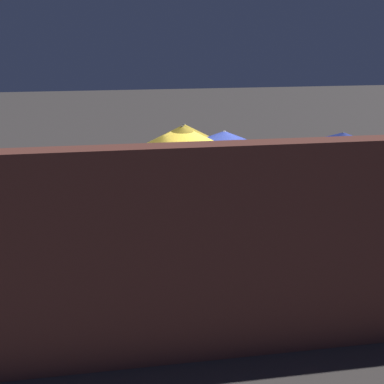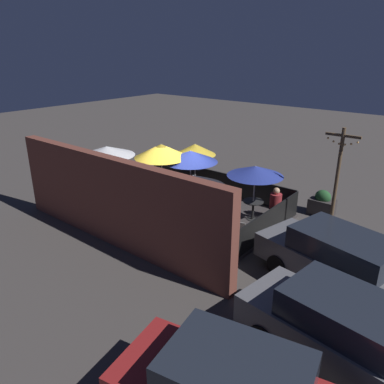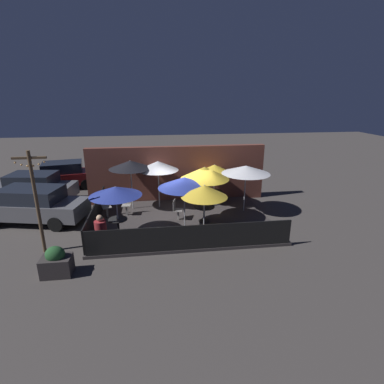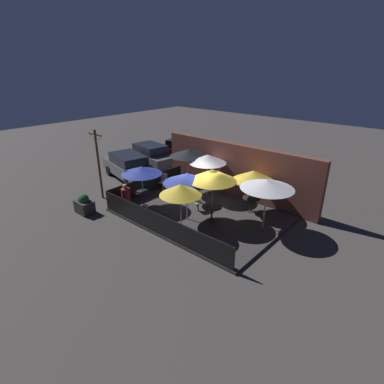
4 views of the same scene
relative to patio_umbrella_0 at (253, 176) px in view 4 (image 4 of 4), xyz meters
The scene contains 25 objects.
ground_plane 3.15m from the patio_umbrella_0, 134.54° to the right, with size 60.00×60.00×0.00m, color #423D3A.
patio_deck 3.12m from the patio_umbrella_0, 134.54° to the right, with size 7.69×5.50×0.12m.
building_wall 2.17m from the patio_umbrella_0, 144.96° to the left, with size 9.29×0.36×2.95m.
fence_front 4.98m from the patio_umbrella_0, 111.23° to the right, with size 7.49×0.05×0.95m.
fence_side_left 5.97m from the patio_umbrella_0, 162.34° to the right, with size 0.05×5.30×0.95m.
patio_umbrella_0 is the anchor object (origin of this frame).
patio_umbrella_1 2.22m from the patio_umbrella_0, 112.94° to the right, with size 2.11×2.11×2.48m.
patio_umbrella_2 5.39m from the patio_umbrella_0, 146.08° to the right, with size 2.01×2.01×2.06m.
patio_umbrella_3 3.21m from the patio_umbrella_0, 123.92° to the right, with size 2.13×2.13×2.24m.
patio_umbrella_4 4.09m from the patio_umbrella_0, behind, with size 2.04×2.04×2.41m.
patio_umbrella_5 2.78m from the patio_umbrella_0, behind, with size 1.97×1.97×2.33m.
patio_umbrella_6 3.92m from the patio_umbrella_0, 107.26° to the right, with size 1.74×1.74×2.21m.
patio_umbrella_7 1.67m from the patio_umbrella_0, 39.96° to the right, with size 2.26×2.26×2.24m.
dining_table_0 1.27m from the patio_umbrella_0, 45.00° to the left, with size 0.86×0.86×0.72m.
dining_table_1 2.53m from the patio_umbrella_0, 112.94° to the right, with size 0.93×0.93×0.71m.
dining_table_2 5.53m from the patio_umbrella_0, 146.08° to the right, with size 0.75×0.75×0.74m.
patio_chair_0 2.95m from the patio_umbrella_0, 140.72° to the right, with size 0.50×0.50×0.91m.
patio_chair_1 5.45m from the patio_umbrella_0, behind, with size 0.51×0.51×0.94m.
patio_chair_2 4.58m from the patio_umbrella_0, 169.77° to the right, with size 0.43×0.43×0.94m.
patron_0 6.36m from the patio_umbrella_0, 144.10° to the right, with size 0.60×0.60×1.20m.
planter_box 8.29m from the patio_umbrella_0, 139.32° to the right, with size 0.93×0.65×1.00m.
light_post 8.00m from the patio_umbrella_0, 152.34° to the right, with size 1.10×0.12×3.76m.
parked_car_0 8.49m from the patio_umbrella_0, behind, with size 4.86×2.69×1.62m.
parked_car_1 9.47m from the patio_umbrella_0, 169.30° to the left, with size 4.30×2.23×1.62m.
parked_car_2 9.55m from the patio_umbrella_0, 152.73° to the left, with size 4.33×2.44×1.62m.
Camera 4 is at (8.23, -10.06, 6.70)m, focal length 28.00 mm.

